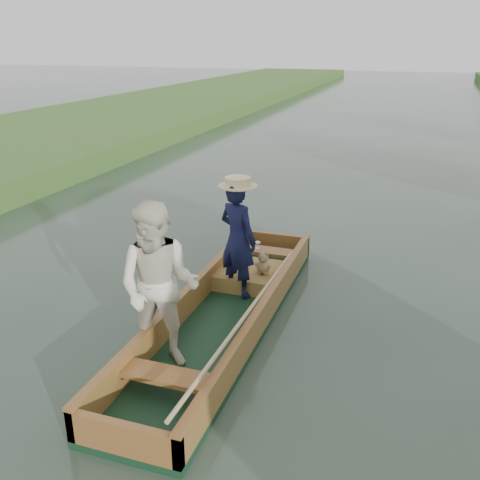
% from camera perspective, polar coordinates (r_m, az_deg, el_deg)
% --- Properties ---
extents(ground, '(120.00, 120.00, 0.00)m').
position_cam_1_polar(ground, '(6.88, -1.64, -9.11)').
color(ground, '#283D30').
rests_on(ground, ground).
extents(punt, '(1.37, 5.00, 1.91)m').
position_cam_1_polar(punt, '(6.39, -3.91, -4.94)').
color(punt, '#13311C').
rests_on(punt, ground).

